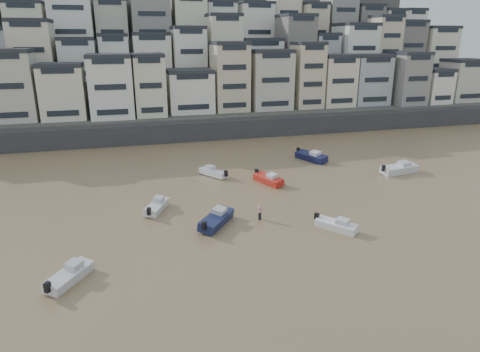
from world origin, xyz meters
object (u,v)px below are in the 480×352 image
object	(u,v)px
boat_f	(157,205)
boat_i	(311,155)
boat_b	(336,224)
person_pink	(260,212)
boat_c	(216,218)
boat_j	(69,274)
boat_h	(214,171)
boat_g	(399,168)
boat_e	(268,178)

from	to	relation	value
boat_f	boat_i	distance (m)	28.90
boat_b	person_pink	bearing A→B (deg)	-161.49
boat_c	person_pink	xyz separation A→B (m)	(4.76, 0.15, 0.08)
boat_j	boat_h	bearing A→B (deg)	-1.65
boat_i	person_pink	bearing A→B (deg)	-59.97
boat_j	boat_h	world-z (taller)	boat_h
boat_j	boat_g	world-z (taller)	boat_g
boat_i	person_pink	size ratio (longest dim) A/B	3.47
boat_e	boat_h	xyz separation A→B (m)	(-6.34, 5.03, -0.03)
boat_f	boat_c	distance (m)	7.88
boat_j	boat_c	bearing A→B (deg)	-27.64
boat_h	boat_c	world-z (taller)	boat_c
boat_f	boat_h	xyz separation A→B (m)	(8.74, 10.58, 0.01)
boat_f	boat_g	distance (m)	34.86
boat_c	boat_h	bearing A→B (deg)	26.66
boat_h	person_pink	bearing A→B (deg)	152.21
boat_j	boat_c	distance (m)	15.48
boat_f	person_pink	distance (m)	11.69
person_pink	boat_b	bearing A→B (deg)	-33.74
boat_c	person_pink	world-z (taller)	person_pink
boat_e	boat_j	bearing A→B (deg)	-73.24
boat_b	boat_j	bearing A→B (deg)	-120.69
person_pink	boat_g	bearing A→B (deg)	22.83
boat_e	boat_i	bearing A→B (deg)	108.59
boat_e	boat_c	size ratio (longest dim) A/B	0.89
boat_f	boat_c	xyz separation A→B (m)	(5.61, -5.53, 0.13)
boat_b	person_pink	size ratio (longest dim) A/B	2.69
boat_c	boat_i	bearing A→B (deg)	-7.12
boat_j	person_pink	bearing A→B (deg)	-33.85
boat_j	person_pink	world-z (taller)	person_pink
boat_c	boat_b	bearing A→B (deg)	-73.00
boat_j	boat_g	xyz separation A→B (m)	(42.50, 17.73, 0.17)
boat_j	boat_i	xyz separation A→B (m)	(33.15, 27.12, 0.15)
boat_b	boat_i	distance (m)	25.36
boat_e	person_pink	distance (m)	11.91
boat_f	boat_j	bearing A→B (deg)	173.52
boat_h	boat_i	distance (m)	16.82
boat_g	boat_b	bearing A→B (deg)	-148.73
boat_g	boat_e	bearing A→B (deg)	169.09
boat_h	boat_g	xyz separation A→B (m)	(25.79, -5.79, 0.17)
boat_c	person_pink	size ratio (longest dim) A/B	3.35
boat_j	boat_i	bearing A→B (deg)	-16.95
boat_e	boat_j	distance (m)	29.56
boat_i	boat_j	bearing A→B (deg)	-73.58
boat_c	boat_g	world-z (taller)	boat_g
boat_j	boat_g	bearing A→B (deg)	-33.60
boat_f	boat_h	world-z (taller)	boat_h
person_pink	boat_c	bearing A→B (deg)	-178.21
boat_b	boat_c	world-z (taller)	boat_c
boat_c	person_pink	bearing A→B (deg)	-50.56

